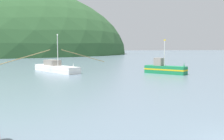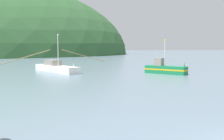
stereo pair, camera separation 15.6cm
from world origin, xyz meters
name	(u,v)px [view 2 (the right image)]	position (x,y,z in m)	size (l,w,h in m)	color
fishing_boat_white	(56,68)	(-8.31, 38.26, 0.71)	(18.98, 11.70, 6.49)	white
fishing_boat_green	(165,69)	(8.81, 30.80, 0.80)	(5.71, 6.41, 5.51)	#197A47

